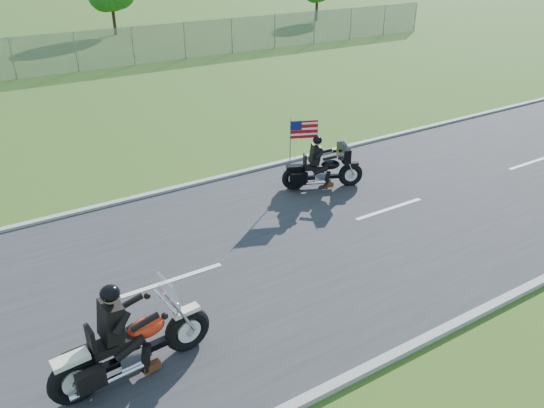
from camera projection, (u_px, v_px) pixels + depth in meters
ground at (256, 254)px, 11.90m from camera, size 420.00×420.00×0.00m
road at (256, 253)px, 11.89m from camera, size 120.00×8.00×0.04m
curb_north at (184, 187)px, 14.94m from camera, size 120.00×0.18×0.12m
curb_south at (379, 363)px, 8.82m from camera, size 120.00×0.18×0.12m
motorcycle_lead at (131, 347)px, 8.40m from camera, size 2.76×0.81×1.85m
motorcycle_follow at (323, 171)px, 14.73m from camera, size 2.20×1.20×1.94m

